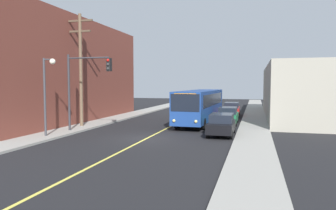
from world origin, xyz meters
TOP-DOWN VIEW (x-y plane):
  - ground_plane at (0.00, 0.00)m, footprint 120.00×120.00m
  - sidewalk_left at (-7.25, 10.00)m, footprint 2.50×90.00m
  - sidewalk_right at (7.25, 10.00)m, footprint 2.50×90.00m
  - lane_stripe_center at (0.00, 15.00)m, footprint 0.16×60.00m
  - building_left_brick at (-13.49, 7.47)m, footprint 10.00×23.64m
  - building_right_warehouse at (14.50, 18.44)m, footprint 12.00×25.59m
  - city_bus at (2.20, 9.48)m, footprint 2.98×12.23m
  - parked_car_black at (4.94, 2.77)m, footprint 1.82×4.40m
  - parked_car_green at (4.83, 9.67)m, footprint 1.82×4.40m
  - parked_car_red at (4.62, 17.60)m, footprint 1.95×4.46m
  - utility_pole_near at (-7.43, 3.95)m, footprint 2.40×0.28m
  - traffic_signal_left_corner at (-5.41, 1.28)m, footprint 3.75×0.48m
  - street_lamp_left at (-6.83, -1.62)m, footprint 0.98×0.40m

SIDE VIEW (x-z plane):
  - ground_plane at x=0.00m, z-range 0.00..0.00m
  - lane_stripe_center at x=0.00m, z-range 0.00..0.01m
  - sidewalk_left at x=-7.25m, z-range 0.00..0.15m
  - sidewalk_right at x=7.25m, z-range 0.00..0.15m
  - parked_car_black at x=4.94m, z-range 0.03..1.65m
  - parked_car_green at x=4.83m, z-range 0.03..1.65m
  - parked_car_red at x=4.62m, z-range 0.03..1.65m
  - city_bus at x=2.20m, z-range 0.22..3.42m
  - building_right_warehouse at x=14.50m, z-range 0.00..5.85m
  - street_lamp_left at x=-6.83m, z-range 0.99..6.49m
  - traffic_signal_left_corner at x=-5.41m, z-range 1.30..7.30m
  - building_left_brick at x=-13.49m, z-range 0.00..10.14m
  - utility_pole_near at x=-7.43m, z-range 0.65..10.38m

